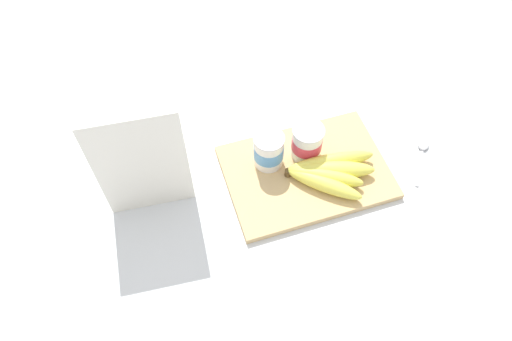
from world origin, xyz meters
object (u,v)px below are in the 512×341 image
at_px(spoon, 422,154).
at_px(yogurt_cup_back, 307,142).
at_px(yogurt_cup_front, 269,150).
at_px(cereal_box, 141,155).
at_px(cutting_board, 306,172).
at_px(banana_bunch, 328,172).

bearing_deg(spoon, yogurt_cup_back, 163.90).
distance_m(yogurt_cup_front, yogurt_cup_back, 0.08).
bearing_deg(cereal_box, cutting_board, 175.53).
relative_size(cutting_board, yogurt_cup_front, 4.14).
distance_m(cutting_board, spoon, 0.27).
xyz_separation_m(banana_bunch, spoon, (0.23, -0.00, -0.03)).
xyz_separation_m(cereal_box, yogurt_cup_back, (0.34, -0.01, -0.08)).
bearing_deg(yogurt_cup_front, banana_bunch, -35.11).
height_order(cereal_box, spoon, cereal_box).
bearing_deg(yogurt_cup_front, yogurt_cup_back, -3.18).
distance_m(yogurt_cup_front, banana_bunch, 0.13).
height_order(cereal_box, yogurt_cup_front, cereal_box).
bearing_deg(cutting_board, banana_bunch, -38.79).
height_order(yogurt_cup_front, spoon, yogurt_cup_front).
bearing_deg(banana_bunch, yogurt_cup_front, 144.89).
bearing_deg(yogurt_cup_front, cereal_box, 178.15).
xyz_separation_m(yogurt_cup_back, spoon, (0.25, -0.07, -0.05)).
bearing_deg(yogurt_cup_front, cutting_board, -33.09).
height_order(yogurt_cup_back, banana_bunch, yogurt_cup_back).
bearing_deg(cutting_board, cereal_box, 170.49).
distance_m(cereal_box, yogurt_cup_front, 0.27).
distance_m(cereal_box, yogurt_cup_back, 0.35).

